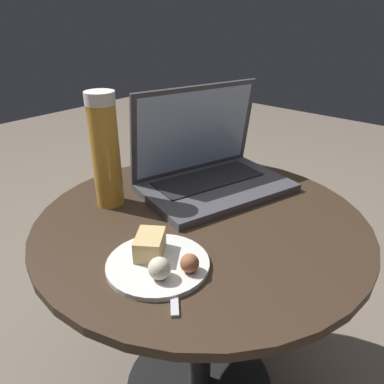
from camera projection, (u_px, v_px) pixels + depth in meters
The scene contains 5 objects.
table at pixel (201, 271), 0.85m from camera, with size 0.70×0.70×0.54m.
laptop at pixel (209, 168), 0.91m from camera, with size 0.39×0.32×0.24m.
beer_glass at pixel (105, 151), 0.80m from camera, with size 0.06×0.06×0.25m.
snack_plate at pixel (158, 260), 0.64m from camera, with size 0.18×0.18×0.05m.
fork at pixel (173, 271), 0.63m from camera, with size 0.14×0.14×0.00m.
Camera 1 is at (-0.53, -0.43, 0.94)m, focal length 35.00 mm.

